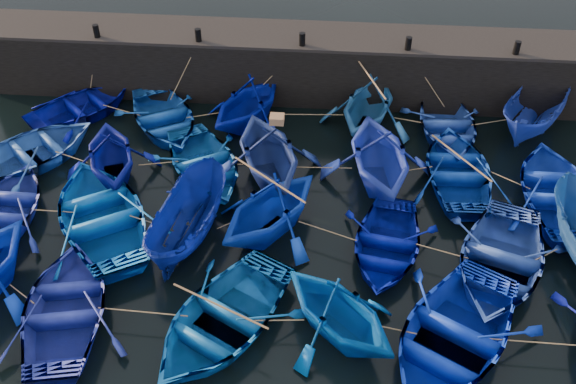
# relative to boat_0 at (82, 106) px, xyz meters

# --- Properties ---
(ground) EXTENTS (120.00, 120.00, 0.00)m
(ground) POSITION_rel_boat_0_xyz_m (8.56, -7.98, -0.45)
(ground) COLOR black
(ground) RESTS_ON ground
(quay_wall) EXTENTS (26.00, 2.50, 2.50)m
(quay_wall) POSITION_rel_boat_0_xyz_m (8.56, 2.52, 0.80)
(quay_wall) COLOR black
(quay_wall) RESTS_ON ground
(quay_top) EXTENTS (26.00, 2.50, 0.12)m
(quay_top) POSITION_rel_boat_0_xyz_m (8.56, 2.52, 2.11)
(quay_top) COLOR black
(quay_top) RESTS_ON quay_wall
(bollard_0) EXTENTS (0.24, 0.24, 0.50)m
(bollard_0) POSITION_rel_boat_0_xyz_m (0.56, 1.62, 2.42)
(bollard_0) COLOR black
(bollard_0) RESTS_ON quay_top
(bollard_1) EXTENTS (0.24, 0.24, 0.50)m
(bollard_1) POSITION_rel_boat_0_xyz_m (4.56, 1.62, 2.42)
(bollard_1) COLOR black
(bollard_1) RESTS_ON quay_top
(bollard_2) EXTENTS (0.24, 0.24, 0.50)m
(bollard_2) POSITION_rel_boat_0_xyz_m (8.56, 1.62, 2.42)
(bollard_2) COLOR black
(bollard_2) RESTS_ON quay_top
(bollard_3) EXTENTS (0.24, 0.24, 0.50)m
(bollard_3) POSITION_rel_boat_0_xyz_m (12.56, 1.62, 2.42)
(bollard_3) COLOR black
(bollard_3) RESTS_ON quay_top
(bollard_4) EXTENTS (0.24, 0.24, 0.50)m
(bollard_4) POSITION_rel_boat_0_xyz_m (16.56, 1.62, 2.42)
(bollard_4) COLOR black
(bollard_4) RESTS_ON quay_top
(boat_0) EXTENTS (5.23, 5.22, 0.89)m
(boat_0) POSITION_rel_boat_0_xyz_m (0.00, 0.00, 0.00)
(boat_0) COLOR #00067B
(boat_0) RESTS_ON ground
(boat_1) EXTENTS (5.13, 5.64, 0.96)m
(boat_1) POSITION_rel_boat_0_xyz_m (3.43, -0.60, 0.03)
(boat_1) COLOR #0F469F
(boat_1) RESTS_ON ground
(boat_2) EXTENTS (4.88, 5.09, 2.07)m
(boat_2) POSITION_rel_boat_0_xyz_m (6.61, -0.09, 0.59)
(boat_2) COLOR #001094
(boat_2) RESTS_ON ground
(boat_3) EXTENTS (4.62, 5.00, 2.18)m
(boat_3) POSITION_rel_boat_0_xyz_m (11.19, 0.10, 0.64)
(boat_3) COLOR #205F96
(boat_3) RESTS_ON ground
(boat_4) EXTENTS (3.50, 4.67, 0.92)m
(boat_4) POSITION_rel_boat_0_xyz_m (14.19, -0.19, 0.01)
(boat_4) COLOR #2346A5
(boat_4) RESTS_ON ground
(boat_5) EXTENTS (3.98, 5.08, 1.87)m
(boat_5) POSITION_rel_boat_0_xyz_m (17.44, 0.33, 0.49)
(boat_5) COLOR navy
(boat_5) RESTS_ON ground
(boat_6) EXTENTS (5.80, 5.89, 1.00)m
(boat_6) POSITION_rel_boat_0_xyz_m (-0.77, -3.11, 0.05)
(boat_6) COLOR #224FA0
(boat_6) RESTS_ON ground
(boat_7) EXTENTS (4.46, 4.75, 2.01)m
(boat_7) POSITION_rel_boat_0_xyz_m (2.36, -3.62, 0.56)
(boat_7) COLOR #050E77
(boat_7) RESTS_ON ground
(boat_8) EXTENTS (5.14, 5.63, 0.95)m
(boat_8) POSITION_rel_boat_0_xyz_m (5.50, -3.29, 0.03)
(boat_8) COLOR #0E54A6
(boat_8) RESTS_ON ground
(boat_9) EXTENTS (5.26, 5.61, 2.38)m
(boat_9) POSITION_rel_boat_0_xyz_m (7.77, -3.27, 0.74)
(boat_9) COLOR navy
(boat_9) RESTS_ON ground
(boat_10) EXTENTS (4.69, 5.21, 2.42)m
(boat_10) POSITION_rel_boat_0_xyz_m (11.54, -3.16, 0.76)
(boat_10) COLOR #2138BE
(boat_10) RESTS_ON ground
(boat_11) EXTENTS (3.54, 4.85, 0.98)m
(boat_11) POSITION_rel_boat_0_xyz_m (14.30, -2.84, 0.04)
(boat_11) COLOR navy
(boat_11) RESTS_ON ground
(boat_12) EXTENTS (3.66, 5.11, 1.06)m
(boat_12) POSITION_rel_boat_0_xyz_m (17.44, -3.77, 0.08)
(boat_12) COLOR #0D2EB7
(boat_12) RESTS_ON ground
(boat_13) EXTENTS (3.28, 4.57, 0.95)m
(boat_13) POSITION_rel_boat_0_xyz_m (-0.46, -6.15, 0.03)
(boat_13) COLOR navy
(boat_13) RESTS_ON ground
(boat_14) EXTENTS (6.23, 6.78, 1.15)m
(boat_14) POSITION_rel_boat_0_xyz_m (2.76, -6.17, 0.13)
(boat_14) COLOR blue
(boat_14) RESTS_ON ground
(boat_15) EXTENTS (2.55, 4.68, 1.71)m
(boat_15) POSITION_rel_boat_0_xyz_m (5.61, -6.52, 0.41)
(boat_15) COLOR navy
(boat_15) RESTS_ON ground
(boat_16) EXTENTS (5.31, 5.43, 2.17)m
(boat_16) POSITION_rel_boat_0_xyz_m (8.10, -5.98, 0.64)
(boat_16) COLOR #072FC4
(boat_16) RESTS_ON ground
(boat_17) EXTENTS (3.71, 4.68, 0.88)m
(boat_17) POSITION_rel_boat_0_xyz_m (11.70, -6.68, -0.01)
(boat_17) COLOR #000B81
(boat_17) RESTS_ON ground
(boat_18) EXTENTS (5.14, 6.03, 1.06)m
(boat_18) POSITION_rel_boat_0_xyz_m (15.00, -7.15, 0.08)
(boat_18) COLOR #224194
(boat_18) RESTS_ON ground
(boat_21) EXTENTS (4.29, 5.34, 0.99)m
(boat_21) POSITION_rel_boat_0_xyz_m (2.90, -9.86, 0.05)
(boat_21) COLOR navy
(boat_21) RESTS_ON ground
(boat_22) EXTENTS (5.60, 6.17, 1.05)m
(boat_22) POSITION_rel_boat_0_xyz_m (7.20, -9.94, 0.08)
(boat_22) COLOR #085194
(boat_22) RESTS_ON ground
(boat_23) EXTENTS (5.00, 4.98, 2.00)m
(boat_23) POSITION_rel_boat_0_xyz_m (10.32, -9.80, 0.55)
(boat_23) COLOR #004BA6
(boat_23) RESTS_ON ground
(boat_24) EXTENTS (6.09, 6.66, 1.13)m
(boat_24) POSITION_rel_boat_0_xyz_m (13.30, -10.01, 0.12)
(boat_24) COLOR #0625BF
(boat_24) RESTS_ON ground
(wooden_crate) EXTENTS (0.47, 0.42, 0.26)m
(wooden_crate) POSITION_rel_boat_0_xyz_m (8.07, -3.27, 2.06)
(wooden_crate) COLOR #9C6D44
(wooden_crate) RESTS_ON boat_9
(mooring_ropes) EXTENTS (17.49, 11.59, 2.10)m
(mooring_ropes) POSITION_rel_boat_0_xyz_m (8.88, -3.00, 0.42)
(mooring_ropes) COLOR tan
(mooring_ropes) RESTS_ON ground
(loose_oars) EXTENTS (9.37, 12.12, 1.26)m
(loose_oars) POSITION_rel_boat_0_xyz_m (10.20, -4.67, 1.18)
(loose_oars) COLOR #99724C
(loose_oars) RESTS_ON ground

